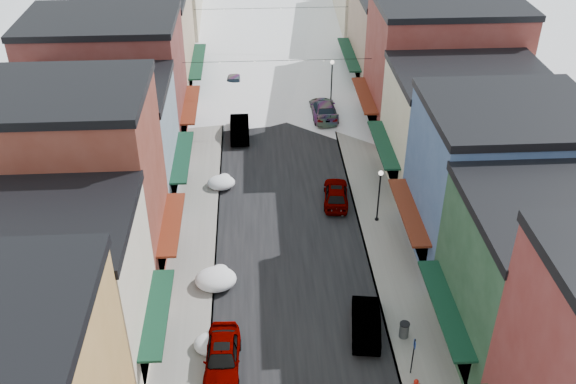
{
  "coord_description": "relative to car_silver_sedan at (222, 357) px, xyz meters",
  "views": [
    {
      "loc": [
        -2.19,
        -12.6,
        26.79
      ],
      "look_at": [
        0.0,
        24.79,
        2.5
      ],
      "focal_mm": 40.0,
      "sensor_mm": 36.0,
      "label": 1
    }
  ],
  "objects": [
    {
      "name": "road",
      "position": [
        4.3,
        48.54,
        -0.8
      ],
      "size": [
        10.0,
        160.0,
        0.01
      ],
      "primitive_type": "cube",
      "color": "black",
      "rests_on": "ground"
    },
    {
      "name": "sidewalk_left",
      "position": [
        -2.3,
        48.54,
        -0.73
      ],
      "size": [
        3.2,
        160.0,
        0.15
      ],
      "primitive_type": "cube",
      "color": "gray",
      "rests_on": "ground"
    },
    {
      "name": "sidewalk_right",
      "position": [
        10.9,
        48.54,
        -0.73
      ],
      "size": [
        3.2,
        160.0,
        0.15
      ],
      "primitive_type": "cube",
      "color": "gray",
      "rests_on": "ground"
    },
    {
      "name": "curb_left",
      "position": [
        -0.75,
        48.54,
        -0.73
      ],
      "size": [
        0.1,
        160.0,
        0.15
      ],
      "primitive_type": "cube",
      "color": "slate",
      "rests_on": "ground"
    },
    {
      "name": "curb_right",
      "position": [
        9.35,
        48.54,
        -0.73
      ],
      "size": [
        0.1,
        160.0,
        0.15
      ],
      "primitive_type": "cube",
      "color": "slate",
      "rests_on": "ground"
    },
    {
      "name": "bldg_l_cream",
      "position": [
        -8.89,
        1.04,
        3.95
      ],
      "size": [
        11.3,
        8.2,
        9.5
      ],
      "color": "beige",
      "rests_on": "ground"
    },
    {
      "name": "bldg_l_brick_near",
      "position": [
        -9.39,
        9.04,
        5.45
      ],
      "size": [
        12.3,
        8.2,
        12.5
      ],
      "color": "maroon",
      "rests_on": "ground"
    },
    {
      "name": "bldg_l_grayblue",
      "position": [
        -8.89,
        17.54,
        3.7
      ],
      "size": [
        11.3,
        9.2,
        9.0
      ],
      "color": "gray",
      "rests_on": "ground"
    },
    {
      "name": "bldg_l_brick_far",
      "position": [
        -9.89,
        26.54,
        4.7
      ],
      "size": [
        13.3,
        9.2,
        11.0
      ],
      "color": "maroon",
      "rests_on": "ground"
    },
    {
      "name": "bldg_l_tan",
      "position": [
        -8.89,
        36.54,
        4.2
      ],
      "size": [
        11.3,
        11.2,
        10.0
      ],
      "color": "tan",
      "rests_on": "ground"
    },
    {
      "name": "bldg_r_green",
      "position": [
        17.49,
        0.54,
        3.95
      ],
      "size": [
        11.3,
        9.2,
        9.5
      ],
      "color": "#20422A",
      "rests_on": "ground"
    },
    {
      "name": "bldg_r_blue",
      "position": [
        17.49,
        9.54,
        4.45
      ],
      "size": [
        11.3,
        9.2,
        10.5
      ],
      "color": "#38527F",
      "rests_on": "ground"
    },
    {
      "name": "bldg_r_cream",
      "position": [
        17.99,
        18.54,
        3.7
      ],
      "size": [
        12.3,
        9.2,
        9.0
      ],
      "color": "beige",
      "rests_on": "ground"
    },
    {
      "name": "bldg_r_brick_far",
      "position": [
        18.49,
        27.54,
        4.95
      ],
      "size": [
        13.3,
        9.2,
        11.5
      ],
      "color": "maroon",
      "rests_on": "ground"
    },
    {
      "name": "bldg_r_tan",
      "position": [
        17.49,
        37.54,
        3.95
      ],
      "size": [
        11.3,
        11.2,
        9.5
      ],
      "color": "#8F725E",
      "rests_on": "ground"
    },
    {
      "name": "overhead_cables",
      "position": [
        4.3,
        36.04,
        5.4
      ],
      "size": [
        16.4,
        15.04,
        0.04
      ],
      "color": "black",
      "rests_on": "ground"
    },
    {
      "name": "car_silver_sedan",
      "position": [
        0.0,
        0.0,
        0.0
      ],
      "size": [
        2.04,
        4.78,
        1.61
      ],
      "primitive_type": "imported",
      "rotation": [
        0.0,
        0.0,
        -0.03
      ],
      "color": "gray",
      "rests_on": "ground"
    },
    {
      "name": "car_dark_hatch",
      "position": [
        0.8,
        26.48,
        -0.03
      ],
      "size": [
        1.71,
        4.73,
        1.55
      ],
      "primitive_type": "imported",
      "rotation": [
        0.0,
        0.0,
        0.02
      ],
      "color": "black",
      "rests_on": "ground"
    },
    {
      "name": "car_silver_wagon",
      "position": [
        0.16,
        36.43,
        -0.09
      ],
      "size": [
        2.23,
        4.99,
        1.42
      ],
      "primitive_type": "imported",
      "rotation": [
        0.0,
        0.0,
        -0.05
      ],
      "color": "gray",
      "rests_on": "ground"
    },
    {
      "name": "car_green_sedan",
      "position": [
        8.1,
        2.2,
        -0.07
      ],
      "size": [
        2.14,
        4.64,
        1.47
      ],
      "primitive_type": "imported",
      "rotation": [
        0.0,
        0.0,
        3.01
      ],
      "color": "black",
      "rests_on": "ground"
    },
    {
      "name": "car_gray_suv",
      "position": [
        8.01,
        15.59,
        -0.04
      ],
      "size": [
        2.27,
        4.63,
        1.52
      ],
      "primitive_type": "imported",
      "rotation": [
        0.0,
        0.0,
        3.03
      ],
      "color": "gray",
      "rests_on": "ground"
    },
    {
      "name": "car_black_sedan",
      "position": [
        8.6,
        29.85,
        0.01
      ],
      "size": [
        2.45,
        5.69,
        1.63
      ],
      "primitive_type": "imported",
      "rotation": [
        0.0,
        0.0,
        3.17
      ],
      "color": "black",
      "rests_on": "ground"
    },
    {
      "name": "car_lane_silver",
      "position": [
        2.47,
        37.42,
        -0.13
      ],
      "size": [
        1.75,
        4.04,
        1.36
      ],
      "primitive_type": "imported",
      "rotation": [
        0.0,
        0.0,
        -0.04
      ],
      "color": "#A4A6AD",
      "rests_on": "ground"
    },
    {
      "name": "car_lane_white",
      "position": [
        5.36,
        61.67,
        -0.13
      ],
      "size": [
        2.49,
        4.94,
        1.34
      ],
      "primitive_type": "imported",
      "rotation": [
        0.0,
        0.0,
        3.2
      ],
      "color": "silver",
      "rests_on": "ground"
    },
    {
      "name": "parking_sign",
      "position": [
        9.98,
        -1.11,
        0.8
      ],
      "size": [
        0.07,
        0.34,
        2.49
      ],
      "color": "black",
      "rests_on": "sidewalk_right"
    },
    {
      "name": "trash_can",
      "position": [
        10.16,
        1.55,
        -0.16
      ],
      "size": [
        0.58,
        0.58,
        0.98
      ],
      "color": "#505355",
      "rests_on": "sidewalk_right"
    },
    {
      "name": "streetlamp_near",
      "position": [
        10.64,
        12.94,
        1.92
      ],
      "size": [
        0.34,
        0.34,
        4.08
      ],
      "color": "black",
      "rests_on": "sidewalk_right"
    },
    {
      "name": "streetlamp_far",
      "position": [
        9.5,
        31.88,
        2.29
      ],
      "size": [
        0.39,
        0.39,
        4.67
      ],
      "color": "black",
      "rests_on": "sidewalk_right"
    },
    {
      "name": "snow_pile_near",
      "position": [
        -0.58,
        1.44,
        -0.39
      ],
      "size": [
        2.07,
        2.48,
        0.88
      ],
      "color": "white",
      "rests_on": "ground"
    },
    {
      "name": "snow_pile_mid",
      "position": [
        -0.58,
        6.74,
        -0.28
      ],
      "size": [
        2.6,
        2.8,
        1.1
      ],
      "color": "white",
      "rests_on": "ground"
    },
    {
      "name": "snow_pile_far",
      "position": [
        -0.58,
        18.22,
        -0.37
      ],
      "size": [
        2.15,
        2.52,
        0.91
      ],
      "color": "white",
      "rests_on": "ground"
    }
  ]
}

